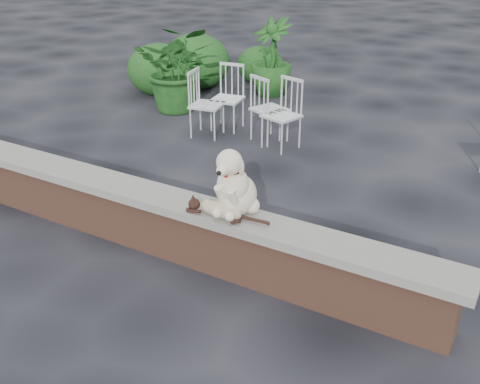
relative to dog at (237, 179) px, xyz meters
The scene contains 12 objects.
ground 1.42m from the dog, behind, with size 60.00×60.00×0.00m, color black.
brick_wall 1.28m from the dog, behind, with size 6.00×0.30×0.50m, color brown.
capstone 1.16m from the dog, behind, with size 6.20×0.40×0.08m, color slate.
dog is the anchor object (origin of this frame).
cat 0.29m from the dog, 118.07° to the right, with size 0.88×0.21×0.15m, color tan, non-canonical shape.
chair_c 3.29m from the dog, 112.55° to the left, with size 0.56×0.56×0.94m, color white, non-canonical shape.
chair_b 3.04m from the dog, 109.15° to the left, with size 0.56×0.56×0.94m, color white, non-canonical shape.
chair_e 3.49m from the dog, 127.61° to the left, with size 0.56×0.56×0.94m, color white, non-canonical shape.
chair_a 3.75m from the dog, 122.75° to the left, with size 0.56×0.56×0.94m, color white, non-canonical shape.
potted_plant_a 4.72m from the dog, 131.98° to the left, with size 1.25×1.08×1.39m, color #124117.
potted_plant_b 5.55m from the dog, 114.34° to the left, with size 0.74×0.74×1.32m, color #124117.
shrubbery 6.04m from the dog, 127.87° to the left, with size 2.23×2.47×1.00m.
Camera 1 is at (3.28, -3.63, 2.87)m, focal length 42.43 mm.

